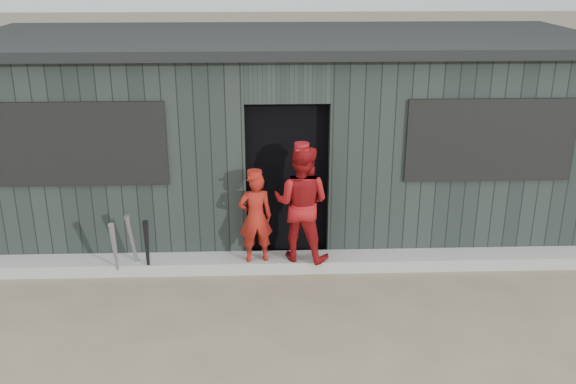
{
  "coord_description": "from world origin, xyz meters",
  "views": [
    {
      "loc": [
        -0.26,
        -5.23,
        3.6
      ],
      "look_at": [
        0.0,
        1.8,
        1.0
      ],
      "focal_mm": 40.0,
      "sensor_mm": 36.0,
      "label": 1
    }
  ],
  "objects_px": {
    "player_red_left": "(255,217)",
    "player_red_right": "(301,203)",
    "bat_mid": "(133,244)",
    "player_grey_back": "(334,205)",
    "bat_left": "(115,251)",
    "dugout": "(284,131)",
    "bat_right": "(147,249)"
  },
  "relations": [
    {
      "from": "player_red_left",
      "to": "player_red_right",
      "type": "bearing_deg",
      "value": 175.34
    },
    {
      "from": "player_grey_back",
      "to": "dugout",
      "type": "xyz_separation_m",
      "value": [
        -0.62,
        1.09,
        0.7
      ]
    },
    {
      "from": "bat_left",
      "to": "player_grey_back",
      "type": "height_order",
      "value": "player_grey_back"
    },
    {
      "from": "player_red_left",
      "to": "dugout",
      "type": "height_order",
      "value": "dugout"
    },
    {
      "from": "bat_mid",
      "to": "player_red_left",
      "type": "xyz_separation_m",
      "value": [
        1.45,
        0.02,
        0.31
      ]
    },
    {
      "from": "bat_left",
      "to": "player_red_left",
      "type": "bearing_deg",
      "value": 6.93
    },
    {
      "from": "bat_left",
      "to": "dugout",
      "type": "relative_size",
      "value": 0.1
    },
    {
      "from": "player_red_left",
      "to": "dugout",
      "type": "bearing_deg",
      "value": -112.3
    },
    {
      "from": "bat_mid",
      "to": "player_grey_back",
      "type": "bearing_deg",
      "value": 15.65
    },
    {
      "from": "player_red_left",
      "to": "bat_right",
      "type": "bearing_deg",
      "value": -2.61
    },
    {
      "from": "bat_right",
      "to": "dugout",
      "type": "distance_m",
      "value": 2.68
    },
    {
      "from": "bat_mid",
      "to": "player_red_left",
      "type": "distance_m",
      "value": 1.49
    },
    {
      "from": "player_red_left",
      "to": "dugout",
      "type": "relative_size",
      "value": 0.13
    },
    {
      "from": "bat_left",
      "to": "player_red_left",
      "type": "distance_m",
      "value": 1.67
    },
    {
      "from": "bat_mid",
      "to": "player_red_left",
      "type": "relative_size",
      "value": 0.72
    },
    {
      "from": "player_red_left",
      "to": "player_grey_back",
      "type": "height_order",
      "value": "player_red_left"
    },
    {
      "from": "bat_mid",
      "to": "dugout",
      "type": "relative_size",
      "value": 0.1
    },
    {
      "from": "player_red_right",
      "to": "dugout",
      "type": "bearing_deg",
      "value": -65.62
    },
    {
      "from": "player_red_right",
      "to": "player_grey_back",
      "type": "height_order",
      "value": "player_red_right"
    },
    {
      "from": "bat_left",
      "to": "player_red_right",
      "type": "distance_m",
      "value": 2.23
    },
    {
      "from": "bat_left",
      "to": "player_red_left",
      "type": "height_order",
      "value": "player_red_left"
    },
    {
      "from": "bat_left",
      "to": "dugout",
      "type": "bearing_deg",
      "value": 44.12
    },
    {
      "from": "bat_mid",
      "to": "bat_right",
      "type": "relative_size",
      "value": 0.98
    },
    {
      "from": "bat_right",
      "to": "dugout",
      "type": "relative_size",
      "value": 0.1
    },
    {
      "from": "player_red_right",
      "to": "dugout",
      "type": "distance_m",
      "value": 1.76
    },
    {
      "from": "bat_mid",
      "to": "dugout",
      "type": "height_order",
      "value": "dugout"
    },
    {
      "from": "bat_right",
      "to": "player_grey_back",
      "type": "bearing_deg",
      "value": 20.0
    },
    {
      "from": "bat_right",
      "to": "player_grey_back",
      "type": "height_order",
      "value": "player_grey_back"
    },
    {
      "from": "player_red_left",
      "to": "player_red_right",
      "type": "height_order",
      "value": "player_red_right"
    },
    {
      "from": "bat_left",
      "to": "bat_right",
      "type": "height_order",
      "value": "bat_right"
    },
    {
      "from": "dugout",
      "to": "bat_right",
      "type": "bearing_deg",
      "value": -130.71
    },
    {
      "from": "bat_left",
      "to": "bat_mid",
      "type": "relative_size",
      "value": 1.02
    }
  ]
}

